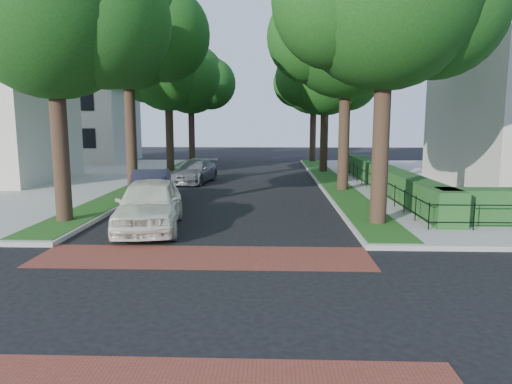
% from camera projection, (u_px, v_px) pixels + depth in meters
% --- Properties ---
extents(ground, '(120.00, 120.00, 0.00)m').
position_uv_depth(ground, '(179.00, 304.00, 9.07)').
color(ground, black).
rests_on(ground, ground).
extents(crosswalk_far, '(9.00, 2.20, 0.01)m').
position_uv_depth(crosswalk_far, '(203.00, 257.00, 12.23)').
color(crosswalk_far, maroon).
rests_on(crosswalk_far, ground).
extents(grass_strip_ne, '(1.60, 29.80, 0.02)m').
position_uv_depth(grass_strip_ne, '(331.00, 180.00, 27.73)').
color(grass_strip_ne, '#154513').
rests_on(grass_strip_ne, sidewalk_ne).
extents(grass_strip_nw, '(1.60, 29.80, 0.02)m').
position_uv_depth(grass_strip_nw, '(155.00, 179.00, 28.11)').
color(grass_strip_nw, '#154513').
rests_on(grass_strip_nw, sidewalk_nw).
extents(tree_right_mid, '(8.25, 7.09, 11.22)m').
position_uv_depth(tree_right_mid, '(348.00, 34.00, 22.75)').
color(tree_right_mid, black).
rests_on(tree_right_mid, sidewalk_ne).
extents(tree_right_far, '(7.25, 6.23, 9.74)m').
position_uv_depth(tree_right_far, '(326.00, 75.00, 31.78)').
color(tree_right_far, black).
rests_on(tree_right_far, sidewalk_ne).
extents(tree_right_back, '(7.50, 6.45, 10.20)m').
position_uv_depth(tree_right_back, '(315.00, 81.00, 40.62)').
color(tree_right_back, black).
rests_on(tree_right_back, sidewalk_ne).
extents(tree_left_near, '(7.50, 6.45, 10.20)m').
position_uv_depth(tree_left_near, '(58.00, 12.00, 15.32)').
color(tree_left_near, black).
rests_on(tree_left_near, sidewalk_nw).
extents(tree_left_mid, '(8.00, 6.88, 11.48)m').
position_uv_depth(tree_left_mid, '(130.00, 28.00, 23.08)').
color(tree_left_mid, black).
rests_on(tree_left_mid, sidewalk_nw).
extents(tree_left_far, '(7.00, 6.02, 9.86)m').
position_uv_depth(tree_left_far, '(170.00, 72.00, 32.13)').
color(tree_left_far, black).
rests_on(tree_left_far, sidewalk_nw).
extents(tree_left_back, '(7.75, 6.66, 10.44)m').
position_uv_depth(tree_left_back, '(192.00, 80.00, 41.00)').
color(tree_left_back, black).
rests_on(tree_left_back, sidewalk_nw).
extents(hedge_main_road, '(1.00, 18.00, 1.20)m').
position_uv_depth(hedge_main_road, '(386.00, 178.00, 23.51)').
color(hedge_main_road, '#18471E').
rests_on(hedge_main_road, sidewalk_ne).
extents(fence_main_road, '(0.06, 18.00, 0.90)m').
position_uv_depth(fence_main_road, '(370.00, 181.00, 23.56)').
color(fence_main_road, black).
rests_on(fence_main_road, sidewalk_ne).
extents(house_left_far, '(10.00, 9.00, 10.14)m').
position_uv_depth(house_left_far, '(77.00, 106.00, 40.48)').
color(house_left_far, beige).
rests_on(house_left_far, sidewalk_nw).
extents(parked_car_front, '(2.73, 5.29, 1.72)m').
position_uv_depth(parked_car_front, '(149.00, 204.00, 15.40)').
color(parked_car_front, white).
rests_on(parked_car_front, ground).
extents(parked_car_middle, '(2.30, 4.69, 1.48)m').
position_uv_depth(parked_car_middle, '(151.00, 187.00, 20.40)').
color(parked_car_middle, '#1E202D').
rests_on(parked_car_middle, ground).
extents(parked_car_rear, '(2.65, 4.98, 1.38)m').
position_uv_depth(parked_car_rear, '(194.00, 171.00, 27.48)').
color(parked_car_rear, slate).
rests_on(parked_car_rear, ground).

